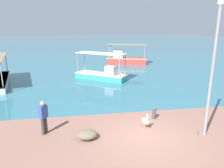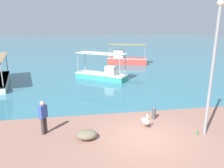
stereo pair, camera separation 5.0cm
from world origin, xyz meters
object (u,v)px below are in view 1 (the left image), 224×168
at_px(glass_bottle, 198,133).
at_px(net_pile, 87,135).
at_px(fishing_boat_center, 102,74).
at_px(lamp_post, 213,64).
at_px(mooring_bollard, 154,112).
at_px(fisherman_standing, 44,117).
at_px(fishing_boat_far_left, 126,59).
at_px(pelican, 146,121).

bearing_deg(glass_bottle, net_pile, 174.60).
distance_m(fishing_boat_center, glass_bottle, 12.18).
relative_size(lamp_post, mooring_bollard, 8.54).
bearing_deg(fishing_boat_center, glass_bottle, -74.57).
bearing_deg(net_pile, fisherman_standing, 157.55).
distance_m(fishing_boat_far_left, fisherman_standing, 19.93).
bearing_deg(fisherman_standing, glass_bottle, -10.34).
xyz_separation_m(fishing_boat_far_left, mooring_bollard, (-2.31, -17.37, -0.30)).
xyz_separation_m(fisherman_standing, glass_bottle, (7.35, -1.34, -0.80)).
relative_size(net_pile, glass_bottle, 3.51).
distance_m(mooring_bollard, fisherman_standing, 5.97).
xyz_separation_m(fishing_boat_center, lamp_post, (3.61, -11.74, 2.91)).
bearing_deg(mooring_bollard, lamp_post, -49.70).
distance_m(mooring_bollard, glass_bottle, 2.60).
xyz_separation_m(pelican, mooring_bollard, (0.81, 0.97, 0.01)).
bearing_deg(fishing_boat_center, mooring_bollard, -79.46).
relative_size(mooring_bollard, glass_bottle, 2.69).
relative_size(pelican, net_pile, 0.84).
bearing_deg(fishing_boat_far_left, mooring_bollard, -97.56).
distance_m(lamp_post, glass_bottle, 3.38).
bearing_deg(fishing_boat_far_left, fisherman_standing, -114.30).
bearing_deg(net_pile, lamp_post, -5.13).
bearing_deg(fisherman_standing, lamp_post, -9.92).
distance_m(fishing_boat_far_left, mooring_bollard, 17.52).
bearing_deg(net_pile, fishing_boat_far_left, 72.00).
distance_m(fishing_boat_center, fisherman_standing, 11.18).
distance_m(pelican, lamp_post, 4.23).
relative_size(fisherman_standing, glass_bottle, 6.26).
relative_size(fishing_boat_center, mooring_bollard, 6.89).
relative_size(pelican, fisherman_standing, 0.47).
bearing_deg(fisherman_standing, fishing_boat_center, 68.40).
relative_size(fishing_boat_center, lamp_post, 0.81).
xyz_separation_m(fishing_boat_far_left, pelican, (-3.12, -18.34, -0.31)).
bearing_deg(pelican, lamp_post, -24.02).
height_order(mooring_bollard, fisherman_standing, fisherman_standing).
distance_m(fishing_boat_far_left, lamp_post, 19.72).
relative_size(fishing_boat_center, pelican, 6.27).
bearing_deg(fishing_boat_center, pelican, -84.73).
bearing_deg(glass_bottle, fishing_boat_center, 105.43).
distance_m(fishing_boat_far_left, net_pile, 19.99).
bearing_deg(lamp_post, glass_bottle, 178.75).
bearing_deg(glass_bottle, pelican, 152.77).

